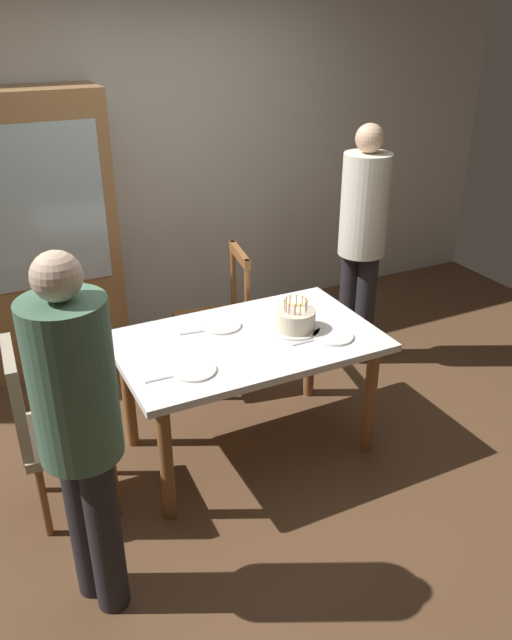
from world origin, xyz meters
TOP-DOWN VIEW (x-y plane):
  - ground at (0.00, 0.00)m, footprint 6.40×6.40m
  - back_wall at (0.00, 1.85)m, footprint 6.40×0.10m
  - dining_table at (0.00, 0.00)m, footprint 1.41×0.86m
  - birthday_cake at (0.28, -0.02)m, footprint 0.28×0.28m
  - plate_near_celebrant at (-0.39, -0.19)m, footprint 0.22×0.22m
  - plate_far_side at (-0.07, 0.19)m, footprint 0.22×0.22m
  - plate_near_guest at (0.42, -0.19)m, footprint 0.22×0.22m
  - fork_near_celebrant at (-0.55, -0.19)m, footprint 0.18×0.02m
  - fork_far_side at (-0.23, 0.19)m, footprint 0.18×0.04m
  - fork_near_guest at (0.26, -0.18)m, footprint 0.18×0.02m
  - chair_spindle_back at (0.12, 0.75)m, footprint 0.51×0.51m
  - chair_upholstered at (-1.09, -0.02)m, footprint 0.46×0.46m
  - person_celebrant at (-1.03, -0.66)m, footprint 0.32×0.32m
  - person_guest at (1.16, 0.62)m, footprint 0.32×0.32m
  - china_cabinet at (-0.87, 1.56)m, footprint 1.10×0.45m

SIDE VIEW (x-z plane):
  - ground at x=0.00m, z-range 0.00..0.00m
  - chair_spindle_back at x=0.12m, z-range -0.02..0.93m
  - chair_upholstered at x=-1.09m, z-range 0.06..1.01m
  - dining_table at x=0.00m, z-range 0.26..0.99m
  - fork_near_celebrant at x=-0.55m, z-range 0.73..0.73m
  - fork_far_side at x=-0.23m, z-range 0.73..0.73m
  - fork_near_guest at x=0.26m, z-range 0.73..0.73m
  - plate_near_celebrant at x=-0.39m, z-range 0.73..0.74m
  - plate_far_side at x=-0.07m, z-range 0.73..0.74m
  - plate_near_guest at x=0.42m, z-range 0.73..0.74m
  - birthday_cake at x=0.28m, z-range 0.69..0.88m
  - person_celebrant at x=-1.03m, z-range 0.11..1.73m
  - china_cabinet at x=-0.87m, z-range 0.00..1.90m
  - person_guest at x=1.16m, z-range 0.12..1.81m
  - back_wall at x=0.00m, z-range 0.00..2.60m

